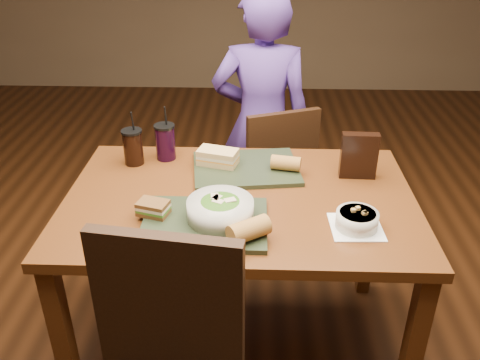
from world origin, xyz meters
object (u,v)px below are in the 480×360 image
object	(u,v)px
sandwich_far	(218,157)
tray_far	(246,168)
baguette_near	(249,230)
chair_far	(281,175)
dining_table	(240,217)
baguette_far	(286,163)
sandwich_near	(153,208)
salad_bowl	(220,208)
cup_cola	(133,147)
tray_near	(205,223)
cup_berry	(165,142)
diner	(261,125)
chip_bag	(359,156)
soup_bowl	(357,220)

from	to	relation	value
sandwich_far	tray_far	bearing A→B (deg)	-9.70
tray_far	baguette_near	size ratio (longest dim) A/B	3.11
chair_far	tray_far	world-z (taller)	chair_far
dining_table	baguette_near	size ratio (longest dim) A/B	9.64
baguette_far	sandwich_near	bearing A→B (deg)	-143.42
salad_bowl	cup_cola	xyz separation A→B (m)	(-0.39, 0.43, 0.02)
chair_far	sandwich_near	xyz separation A→B (m)	(-0.48, -0.86, 0.32)
cup_cola	baguette_far	bearing A→B (deg)	-6.42
tray_near	sandwich_near	world-z (taller)	sandwich_near
sandwich_far	cup_berry	size ratio (longest dim) A/B	0.75
sandwich_near	cup_cola	world-z (taller)	cup_cola
diner	tray_near	bearing A→B (deg)	80.92
sandwich_far	cup_berry	bearing A→B (deg)	160.47
baguette_far	chip_bag	size ratio (longest dim) A/B	0.63
dining_table	salad_bowl	size ratio (longest dim) A/B	5.74
chair_far	tray_far	xyz separation A→B (m)	(-0.17, -0.49, 0.29)
tray_near	soup_bowl	size ratio (longest dim) A/B	2.37
sandwich_far	diner	bearing A→B (deg)	72.78
chair_far	sandwich_far	distance (m)	0.64
salad_bowl	cup_cola	distance (m)	0.58
dining_table	chair_far	bearing A→B (deg)	75.07
soup_bowl	cup_cola	size ratio (longest dim) A/B	0.77
tray_far	chip_bag	distance (m)	0.45
dining_table	chip_bag	distance (m)	0.52
soup_bowl	chip_bag	bearing A→B (deg)	80.51
chair_far	tray_far	size ratio (longest dim) A/B	2.02
diner	baguette_near	world-z (taller)	diner
dining_table	sandwich_near	size ratio (longest dim) A/B	10.94
diner	tray_near	distance (m)	1.03
tray_near	sandwich_far	distance (m)	0.43
chip_bag	sandwich_near	bearing A→B (deg)	-154.01
tray_near	salad_bowl	size ratio (longest dim) A/B	1.86
tray_near	chair_far	bearing A→B (deg)	71.55
soup_bowl	sandwich_near	xyz separation A→B (m)	(-0.69, 0.03, 0.01)
diner	sandwich_far	xyz separation A→B (m)	(-0.18, -0.58, 0.10)
sandwich_near	chip_bag	distance (m)	0.82
dining_table	tray_far	world-z (taller)	tray_far
diner	sandwich_near	bearing A→B (deg)	70.78
salad_bowl	sandwich_near	world-z (taller)	salad_bowl
tray_near	dining_table	bearing A→B (deg)	60.21
sandwich_near	tray_far	bearing A→B (deg)	50.12
diner	cup_cola	size ratio (longest dim) A/B	6.05
tray_near	cup_cola	bearing A→B (deg)	126.64
tray_far	diner	bearing A→B (deg)	83.80
salad_bowl	chip_bag	bearing A→B (deg)	33.79
cup_berry	cup_cola	bearing A→B (deg)	-157.81
salad_bowl	sandwich_near	distance (m)	0.23
soup_bowl	sandwich_near	world-z (taller)	soup_bowl
dining_table	cup_berry	distance (m)	0.48
cup_berry	chip_bag	distance (m)	0.80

